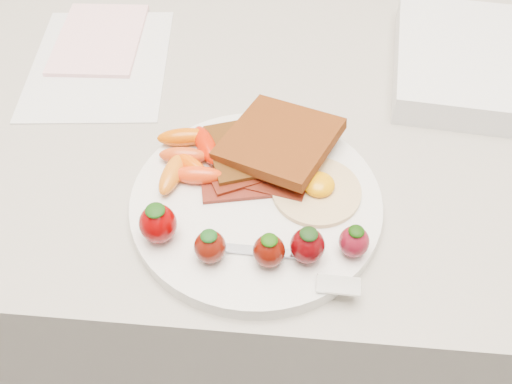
{
  "coord_description": "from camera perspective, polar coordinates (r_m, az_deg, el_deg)",
  "views": [
    {
      "loc": [
        0.03,
        1.16,
        1.39
      ],
      "look_at": [
        -0.0,
        1.55,
        0.93
      ],
      "focal_mm": 40.0,
      "sensor_mm": 36.0,
      "label": 1
    }
  ],
  "objects": [
    {
      "name": "counter",
      "position": [
        1.08,
        0.84,
        -10.19
      ],
      "size": [
        2.0,
        0.6,
        0.9
      ],
      "primitive_type": "cube",
      "color": "gray",
      "rests_on": "ground"
    },
    {
      "name": "toast_lower",
      "position": [
        0.65,
        -0.56,
        4.17
      ],
      "size": [
        0.12,
        0.12,
        0.01
      ],
      "primitive_type": "cube",
      "rotation": [
        0.0,
        0.0,
        0.34
      ],
      "color": "#3C1B0D",
      "rests_on": "plate"
    },
    {
      "name": "plate",
      "position": [
        0.62,
        0.0,
        -1.14
      ],
      "size": [
        0.27,
        0.27,
        0.02
      ],
      "primitive_type": "cylinder",
      "color": "silver",
      "rests_on": "counter"
    },
    {
      "name": "baby_carrots",
      "position": [
        0.64,
        -6.71,
        3.44
      ],
      "size": [
        0.09,
        0.11,
        0.02
      ],
      "color": "#CC4013",
      "rests_on": "plate"
    },
    {
      "name": "bacon_strips",
      "position": [
        0.62,
        -0.15,
        0.84
      ],
      "size": [
        0.11,
        0.07,
        0.01
      ],
      "color": "#3F0E09",
      "rests_on": "plate"
    },
    {
      "name": "fork",
      "position": [
        0.56,
        3.21,
        -7.34
      ],
      "size": [
        0.16,
        0.05,
        0.0
      ],
      "color": "silver",
      "rests_on": "plate"
    },
    {
      "name": "fried_egg",
      "position": [
        0.61,
        6.12,
        0.29
      ],
      "size": [
        0.12,
        0.12,
        0.02
      ],
      "color": "beige",
      "rests_on": "plate"
    },
    {
      "name": "paper_sheet",
      "position": [
        0.84,
        -15.34,
        12.36
      ],
      "size": [
        0.21,
        0.26,
        0.0
      ],
      "primitive_type": "cube",
      "rotation": [
        0.0,
        0.0,
        0.1
      ],
      "color": "silver",
      "rests_on": "counter"
    },
    {
      "name": "toast_upper",
      "position": [
        0.64,
        2.35,
        5.2
      ],
      "size": [
        0.15,
        0.15,
        0.03
      ],
      "primitive_type": "cube",
      "rotation": [
        0.0,
        -0.1,
        -0.43
      ],
      "color": "#421A09",
      "rests_on": "toast_lower"
    },
    {
      "name": "strawberries",
      "position": [
        0.55,
        -0.93,
        -4.73
      ],
      "size": [
        0.23,
        0.05,
        0.05
      ],
      "color": "#6F0000",
      "rests_on": "plate"
    },
    {
      "name": "appliance",
      "position": [
        0.84,
        24.02,
        11.42
      ],
      "size": [
        0.32,
        0.26,
        0.04
      ],
      "primitive_type": "cube",
      "rotation": [
        0.0,
        0.0,
        -0.1
      ],
      "color": "silver",
      "rests_on": "counter"
    },
    {
      "name": "notepad",
      "position": [
        0.88,
        -15.4,
        14.58
      ],
      "size": [
        0.13,
        0.18,
        0.01
      ],
      "primitive_type": "cube",
      "rotation": [
        0.0,
        0.0,
        0.06
      ],
      "color": "#F6BAC1",
      "rests_on": "paper_sheet"
    }
  ]
}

